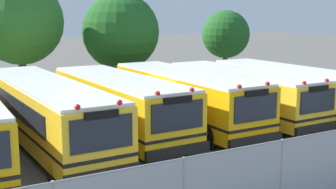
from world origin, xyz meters
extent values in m
plane|color=#595651|center=(0.00, 0.00, 0.00)|extent=(160.00, 160.00, 0.00)
cylinder|color=black|center=(-7.17, -4.29, 0.50)|extent=(0.31, 1.01, 1.00)
cube|color=yellow|center=(-4.84, 0.25, 1.40)|extent=(2.71, 11.55, 2.10)
cube|color=white|center=(-4.84, 0.25, 2.51)|extent=(2.66, 11.32, 0.12)
cube|color=black|center=(-4.67, -5.56, 0.53)|extent=(2.44, 0.23, 0.36)
cube|color=black|center=(-4.67, -5.51, 1.78)|extent=(1.96, 0.12, 1.01)
cube|color=black|center=(-3.64, 0.58, 1.74)|extent=(0.30, 8.96, 0.76)
cube|color=black|center=(-6.06, 0.51, 1.74)|extent=(0.30, 8.96, 0.76)
cube|color=black|center=(-4.84, 0.25, 0.98)|extent=(2.74, 11.67, 0.10)
sphere|color=red|center=(-4.02, -5.32, 2.61)|extent=(0.18, 0.18, 0.18)
sphere|color=red|center=(-5.33, -5.36, 2.61)|extent=(0.18, 0.18, 0.18)
cube|color=black|center=(-4.67, -5.52, 2.35)|extent=(1.07, 0.11, 0.24)
cylinder|color=black|center=(-3.66, -4.06, 0.50)|extent=(0.31, 1.01, 1.00)
cylinder|color=black|center=(-5.77, -4.12, 0.50)|extent=(0.31, 1.01, 1.00)
cylinder|color=black|center=(-3.90, 4.22, 0.50)|extent=(0.31, 1.01, 1.00)
cube|color=yellow|center=(-1.68, 0.14, 1.39)|extent=(2.76, 9.52, 2.09)
cube|color=white|center=(-1.68, 0.14, 2.50)|extent=(2.70, 9.33, 0.12)
cube|color=black|center=(-1.56, -4.66, 0.53)|extent=(2.57, 0.23, 0.36)
cube|color=black|center=(-1.56, -4.61, 1.77)|extent=(2.06, 0.11, 1.00)
cube|color=black|center=(-0.41, 0.47, 1.73)|extent=(0.23, 7.37, 0.75)
cube|color=black|center=(-2.97, 0.40, 1.73)|extent=(0.23, 7.37, 0.75)
cube|color=black|center=(-1.68, 0.14, 0.98)|extent=(2.79, 9.61, 0.10)
sphere|color=red|center=(-0.88, -4.42, 2.60)|extent=(0.18, 0.18, 0.18)
sphere|color=red|center=(-2.26, -4.46, 2.60)|extent=(0.18, 0.18, 0.18)
cube|color=black|center=(-1.56, -4.62, 2.34)|extent=(1.13, 0.11, 0.24)
cylinder|color=black|center=(-0.48, -3.16, 0.50)|extent=(0.31, 1.01, 1.00)
cylinder|color=black|center=(-2.72, -3.22, 0.50)|extent=(0.31, 1.01, 1.00)
cylinder|color=black|center=(-0.64, 3.09, 0.50)|extent=(0.31, 1.01, 1.00)
cylinder|color=black|center=(-2.88, 3.03, 0.50)|extent=(0.31, 1.01, 1.00)
cube|color=#EAA80C|center=(1.62, 0.09, 1.39)|extent=(2.56, 9.93, 2.09)
cube|color=white|center=(1.62, 0.09, 2.50)|extent=(2.51, 9.73, 0.12)
cube|color=black|center=(1.66, -4.94, 0.53)|extent=(2.52, 0.18, 0.36)
cube|color=black|center=(1.66, -4.89, 1.77)|extent=(2.02, 0.08, 1.00)
cube|color=black|center=(2.87, 0.40, 1.73)|extent=(0.11, 7.73, 0.75)
cube|color=black|center=(0.36, 0.38, 1.73)|extent=(0.11, 7.73, 0.75)
cube|color=black|center=(1.62, 0.09, 0.98)|extent=(2.58, 10.03, 0.10)
sphere|color=red|center=(2.34, -4.71, 2.60)|extent=(0.18, 0.18, 0.18)
sphere|color=red|center=(0.98, -4.72, 2.60)|extent=(0.18, 0.18, 0.18)
cube|color=black|center=(1.66, -4.90, 2.34)|extent=(1.11, 0.09, 0.24)
cylinder|color=black|center=(2.74, -3.46, 0.50)|extent=(0.29, 1.00, 1.00)
cylinder|color=black|center=(0.56, -3.48, 0.50)|extent=(0.29, 1.00, 1.00)
cylinder|color=black|center=(2.68, 3.25, 0.50)|extent=(0.29, 1.00, 1.00)
cylinder|color=black|center=(0.50, 3.23, 0.50)|extent=(0.29, 1.00, 1.00)
cube|color=yellow|center=(4.97, 0.14, 1.32)|extent=(2.62, 9.79, 1.95)
cube|color=white|center=(4.97, 0.14, 2.36)|extent=(2.56, 9.59, 0.12)
cube|color=black|center=(5.06, -4.80, 0.53)|extent=(2.48, 0.21, 0.36)
cube|color=black|center=(5.06, -4.75, 1.68)|extent=(1.99, 0.10, 0.94)
cube|color=black|center=(6.20, 0.46, 1.64)|extent=(0.18, 7.60, 0.70)
cube|color=black|center=(3.73, 0.41, 1.64)|extent=(0.18, 7.60, 0.70)
cube|color=black|center=(4.97, 0.14, 0.93)|extent=(2.64, 9.88, 0.10)
sphere|color=red|center=(5.73, -4.57, 2.46)|extent=(0.18, 0.18, 0.18)
sphere|color=red|center=(4.39, -4.60, 2.46)|extent=(0.18, 0.18, 0.18)
cube|color=black|center=(5.06, -4.76, 2.20)|extent=(1.10, 0.10, 0.24)
cylinder|color=black|center=(6.11, -3.31, 0.50)|extent=(0.30, 1.01, 1.00)
cylinder|color=black|center=(3.96, -3.35, 0.50)|extent=(0.30, 1.01, 1.00)
cylinder|color=black|center=(5.99, 3.23, 0.50)|extent=(0.30, 1.01, 1.00)
cylinder|color=black|center=(3.84, 3.19, 0.50)|extent=(0.30, 1.01, 1.00)
cube|color=yellow|center=(8.05, -0.12, 1.32)|extent=(2.56, 10.22, 1.93)
cube|color=white|center=(8.05, -0.12, 2.34)|extent=(2.51, 10.02, 0.12)
cube|color=black|center=(9.29, 0.19, 1.63)|extent=(0.12, 7.96, 0.70)
cube|color=black|center=(6.80, 0.17, 1.63)|extent=(0.12, 7.96, 0.70)
cube|color=black|center=(8.05, -0.12, 0.93)|extent=(2.59, 10.33, 0.10)
cylinder|color=black|center=(7.00, -3.83, 0.50)|extent=(0.29, 1.00, 1.00)
cylinder|color=black|center=(9.10, 3.19, 0.50)|extent=(0.29, 1.00, 1.00)
cylinder|color=black|center=(6.92, 3.17, 0.50)|extent=(0.29, 1.00, 1.00)
cylinder|color=#4C3823|center=(-3.52, 10.28, 1.41)|extent=(0.47, 0.47, 2.82)
sphere|color=#286623|center=(-3.52, 10.28, 4.73)|extent=(5.11, 5.11, 5.11)
sphere|color=#286623|center=(-3.50, 10.12, 4.92)|extent=(3.76, 3.76, 3.76)
cylinder|color=#4C3823|center=(2.67, 9.70, 1.08)|extent=(0.31, 0.31, 2.16)
sphere|color=#1E561E|center=(2.67, 9.70, 4.03)|extent=(4.99, 4.99, 4.99)
sphere|color=#1E561E|center=(2.46, 9.36, 3.79)|extent=(2.76, 2.76, 2.76)
cylinder|color=#4C3823|center=(11.50, 10.22, 1.15)|extent=(0.37, 0.37, 2.30)
sphere|color=#1E561E|center=(11.50, 10.22, 3.65)|extent=(3.60, 3.60, 3.60)
sphere|color=#1E561E|center=(12.21, 10.07, 3.77)|extent=(2.29, 2.29, 2.29)
cylinder|color=#9EA0A3|center=(-1.14, -9.19, 1.01)|extent=(0.07, 0.07, 2.03)
cube|color=#ADB2B7|center=(0.36, -9.19, 1.01)|extent=(21.02, 0.02, 1.99)
cylinder|color=#9EA0A3|center=(0.36, -9.19, 2.00)|extent=(21.02, 0.04, 0.04)
camera|label=1|loc=(-9.35, -17.63, 5.26)|focal=48.68mm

